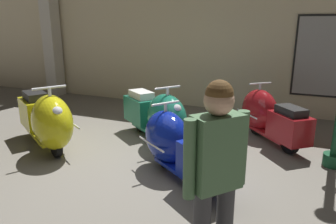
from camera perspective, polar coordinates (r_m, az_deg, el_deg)
The scene contains 7 objects.
ground_plane at distance 4.48m, azimuth -5.54°, elevation -10.31°, with size 60.00×60.00×0.00m, color slate.
showroom_back_wall at distance 7.54m, azimuth 6.91°, elevation 13.85°, with size 18.00×0.63×3.46m.
scooter_0 at distance 5.31m, azimuth -21.11°, elevation -1.36°, with size 1.78×1.36×1.09m.
scooter_1 at distance 5.27m, azimuth -1.78°, elevation -0.75°, with size 1.64×1.36×1.02m.
scooter_2 at distance 4.11m, azimuth 1.67°, elevation -6.06°, with size 1.54×1.25×0.96m.
scooter_3 at distance 5.65m, azimuth 17.61°, elevation -0.63°, with size 1.36×1.50×0.97m.
visitor_0 at distance 2.35m, azimuth 8.67°, elevation -10.57°, with size 0.40×0.43×1.60m.
Camera 1 is at (1.94, -3.53, 1.96)m, focal length 33.53 mm.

